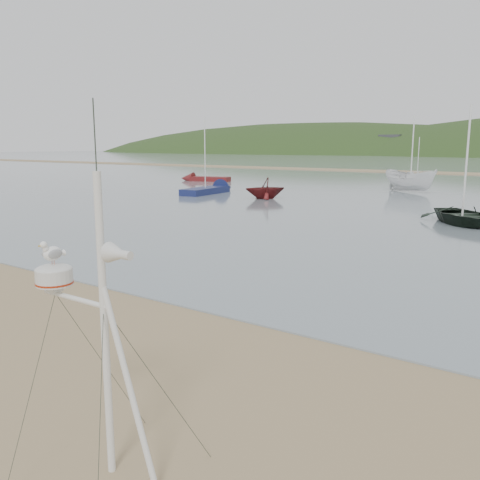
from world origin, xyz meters
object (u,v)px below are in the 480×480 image
Objects in this scene: mast_rig at (102,389)px; boat_white at (412,161)px; sailboat_dark_mid at (421,178)px; boat_red at (265,179)px; dinghy_red_far at (199,179)px; boat_dark at (465,180)px; sailboat_blue_near at (217,189)px.

boat_white is (-8.34, 39.32, 1.56)m from mast_rig.
boat_red is at bearing -97.67° from sailboat_dark_mid.
boat_white is 16.16m from sailboat_dark_mid.
boat_white is 23.29m from dinghy_red_far.
boat_dark is 33.64m from sailboat_dark_mid.
dinghy_red_far is 24.96m from sailboat_dark_mid.
sailboat_blue_near is (-21.64, 30.06, -0.76)m from mast_rig.
mast_rig is 23.24m from boat_dark.
boat_red is at bearing -18.96° from sailboat_blue_near.
mast_rig is 0.75× the size of dinghy_red_far.
mast_rig is 31.95m from boat_red.
boat_dark reaches higher than dinghy_red_far.
sailboat_blue_near reaches higher than boat_red.
boat_red is (-15.48, 27.94, 0.44)m from mast_rig.
boat_white reaches higher than boat_dark.
dinghy_red_far is 0.86× the size of sailboat_blue_near.
dinghy_red_far is (-16.03, 11.62, -1.22)m from boat_red.
boat_white is 1.00× the size of sailboat_dark_mid.
sailboat_blue_near reaches higher than boat_dark.
boat_dark is 0.84× the size of sailboat_dark_mid.
boat_red is at bearing -35.93° from dinghy_red_far.
boat_dark is at bearing 92.08° from mast_rig.
dinghy_red_far is at bearing -176.38° from boat_red.
boat_red is 0.57× the size of boat_white.
boat_white is at bearing 78.90° from boat_dark.
mast_rig is 0.65× the size of sailboat_blue_near.
mast_rig reaches higher than boat_dark.
boat_red is 13.48m from boat_white.
sailboat_blue_near is at bearing -43.91° from dinghy_red_far.
sailboat_dark_mid is (-3.50, 15.61, -2.33)m from boat_white.
boat_red is at bearing 172.49° from boat_white.
boat_red is 0.56× the size of sailboat_dark_mid.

